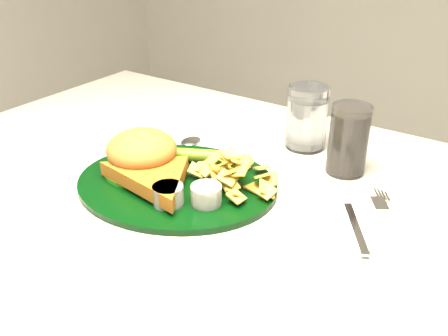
% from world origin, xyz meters
% --- Properties ---
extents(dinner_plate, '(0.40, 0.36, 0.07)m').
position_xyz_m(dinner_plate, '(-0.06, -0.03, 0.79)').
color(dinner_plate, black).
rests_on(dinner_plate, table).
extents(water_glass, '(0.09, 0.09, 0.12)m').
position_xyz_m(water_glass, '(0.04, 0.23, 0.81)').
color(water_glass, white).
rests_on(water_glass, table).
extents(cola_glass, '(0.07, 0.07, 0.12)m').
position_xyz_m(cola_glass, '(0.14, 0.18, 0.81)').
color(cola_glass, black).
rests_on(cola_glass, table).
extents(fork_napkin, '(0.20, 0.21, 0.01)m').
position_xyz_m(fork_napkin, '(0.23, 0.02, 0.76)').
color(fork_napkin, white).
rests_on(fork_napkin, table).
extents(spoon, '(0.08, 0.16, 0.01)m').
position_xyz_m(spoon, '(-0.14, 0.04, 0.76)').
color(spoon, silver).
rests_on(spoon, table).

